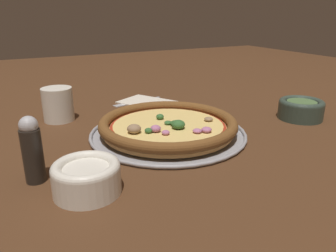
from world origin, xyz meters
The scene contains 9 objects.
ground_plane centered at (0.00, 0.00, 0.00)m, with size 3.00×3.00×0.00m, color #4C2D19.
pizza_tray centered at (0.00, 0.00, 0.00)m, with size 0.36×0.36×0.01m.
pizza centered at (0.00, 0.00, 0.02)m, with size 0.32×0.32×0.04m.
bowl_near centered at (0.17, -0.23, 0.03)m, with size 0.11×0.11×0.05m.
bowl_far centered at (0.05, 0.37, 0.03)m, with size 0.11×0.11×0.05m.
drinking_cup centered at (-0.22, -0.20, 0.04)m, with size 0.08×0.08×0.09m.
napkin centered at (-0.28, 0.07, 0.00)m, with size 0.20×0.18×0.01m.
fork centered at (-0.30, 0.04, 0.00)m, with size 0.05×0.17×0.00m.
pepper_shaker centered at (0.09, -0.30, 0.06)m, with size 0.03×0.03×0.12m.
Camera 1 is at (0.63, -0.32, 0.27)m, focal length 35.00 mm.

